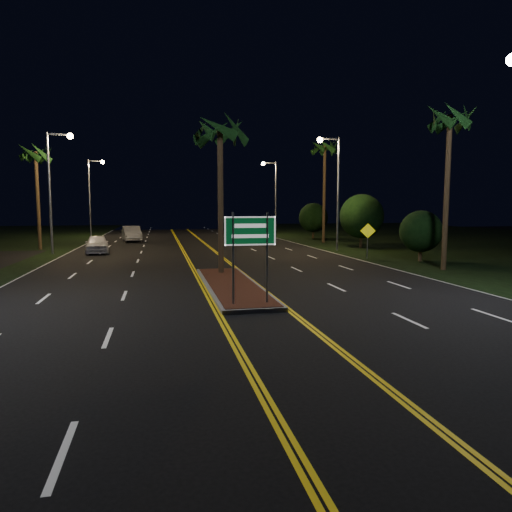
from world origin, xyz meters
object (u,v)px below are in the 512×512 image
object	(u,v)px
car_near	(97,242)
car_far	(132,232)
streetlight_right_mid	(334,180)
shrub_far	(313,218)
highway_sign	(250,239)
streetlight_right_far	(273,189)
median_island	(232,285)
palm_median	(220,131)
streetlight_left_far	(93,189)
shrub_mid	(362,216)
warning_sign	(368,236)
palm_right_far	(325,149)
palm_left_far	(36,155)
shrub_near	(421,231)
streetlight_left_mid	(55,178)
palm_right_near	(450,120)

from	to	relation	value
car_near	car_far	distance (m)	12.08
streetlight_right_mid	shrub_far	distance (m)	14.74
highway_sign	streetlight_right_far	bearing A→B (deg)	74.85
median_island	palm_median	xyz separation A→B (m)	(0.00, 3.50, 7.19)
streetlight_left_far	car_far	xyz separation A→B (m)	(4.73, -8.14, -4.75)
streetlight_left_far	palm_median	size ratio (longest dim) A/B	1.08
palm_median	shrub_far	xyz separation A→B (m)	(13.80, 25.50, -4.94)
shrub_far	palm_median	bearing A→B (deg)	-118.42
shrub_mid	warning_sign	size ratio (longest dim) A/B	1.91
streetlight_left_far	shrub_mid	distance (m)	31.85
shrub_mid	palm_right_far	bearing A→B (deg)	101.31
shrub_mid	car_near	xyz separation A→B (m)	(-21.77, -0.08, -1.91)
streetlight_left_far	car_far	world-z (taller)	streetlight_left_far
palm_left_far	shrub_mid	distance (m)	27.56
palm_median	shrub_near	xyz separation A→B (m)	(13.50, 3.50, -5.33)
median_island	shrub_near	size ratio (longest dim) A/B	3.11
streetlight_right_far	palm_left_far	xyz separation A→B (m)	(-23.41, -14.00, 2.09)
palm_right_far	streetlight_left_far	bearing A→B (deg)	149.12
palm_median	palm_left_far	world-z (taller)	palm_left_far
streetlight_left_far	palm_left_far	xyz separation A→B (m)	(-2.19, -16.00, 2.09)
streetlight_right_mid	shrub_far	world-z (taller)	streetlight_right_mid
streetlight_right_mid	car_far	bearing A→B (deg)	139.97
streetlight_left_mid	palm_median	world-z (taller)	streetlight_left_mid
streetlight_left_mid	median_island	bearing A→B (deg)	-58.02
highway_sign	shrub_mid	bearing A→B (deg)	56.56
streetlight_left_mid	shrub_mid	distance (m)	24.79
streetlight_right_far	shrub_near	bearing A→B (deg)	-84.11
palm_right_far	warning_sign	bearing A→B (deg)	-98.18
shrub_mid	shrub_far	distance (m)	12.01
highway_sign	shrub_far	bearing A→B (deg)	67.43
streetlight_right_mid	streetlight_right_far	world-z (taller)	same
streetlight_left_far	car_far	bearing A→B (deg)	-59.83
streetlight_right_mid	car_near	world-z (taller)	streetlight_right_mid
streetlight_right_far	palm_left_far	world-z (taller)	streetlight_right_far
palm_median	car_far	world-z (taller)	palm_median
streetlight_left_mid	streetlight_right_far	world-z (taller)	same
streetlight_right_mid	palm_left_far	bearing A→B (deg)	165.63
palm_left_far	shrub_mid	bearing A→B (deg)	-8.49
streetlight_right_far	palm_right_far	world-z (taller)	palm_right_far
streetlight_left_mid	warning_sign	distance (m)	23.19
streetlight_right_mid	streetlight_right_far	distance (m)	20.00
streetlight_left_far	shrub_mid	size ratio (longest dim) A/B	1.95
shrub_far	streetlight_right_far	bearing A→B (deg)	117.98
palm_median	palm_right_near	world-z (taller)	palm_right_near
streetlight_right_far	warning_sign	distance (m)	26.24
palm_median	car_far	bearing A→B (deg)	103.05
palm_left_far	car_far	distance (m)	12.50
shrub_near	shrub_mid	xyz separation A→B (m)	(0.50, 10.00, 0.78)
streetlight_right_far	shrub_far	bearing A→B (deg)	-62.02
streetlight_left_mid	highway_sign	bearing A→B (deg)	-63.41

